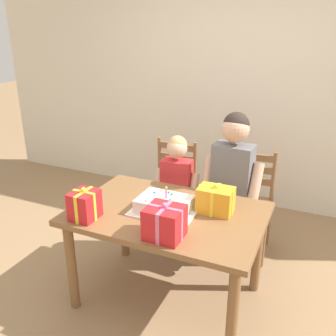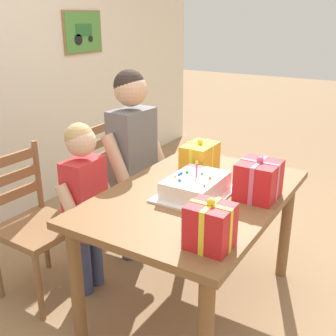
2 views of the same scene
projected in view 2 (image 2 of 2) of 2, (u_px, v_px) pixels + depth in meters
The scene contains 10 objects.
ground_plane at pixel (193, 303), 2.51m from camera, with size 20.00×20.00×0.00m, color #997551.
dining_table at pixel (195, 210), 2.29m from camera, with size 1.33×0.89×0.74m.
birthday_cake at pixel (196, 186), 2.22m from camera, with size 0.44×0.34×0.19m.
gift_box_red_large at pixel (200, 158), 2.53m from camera, with size 0.24×0.17×0.21m.
gift_box_beside_cake at pixel (210, 226), 1.70m from camera, with size 0.17×0.19×0.23m.
gift_box_corner_small at pixel (258, 180), 2.17m from camera, with size 0.23×0.21×0.24m.
chair_left at pixel (33, 224), 2.49m from camera, with size 0.43×0.43×0.92m.
chair_right at pixel (112, 183), 3.09m from camera, with size 0.44×0.44×0.92m.
child_older at pixel (133, 148), 2.77m from camera, with size 0.49×0.28×1.33m.
child_younger at pixel (85, 194), 2.43m from camera, with size 0.40×0.23×1.09m.
Camera 2 is at (-1.84, -0.95, 1.65)m, focal length 44.05 mm.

